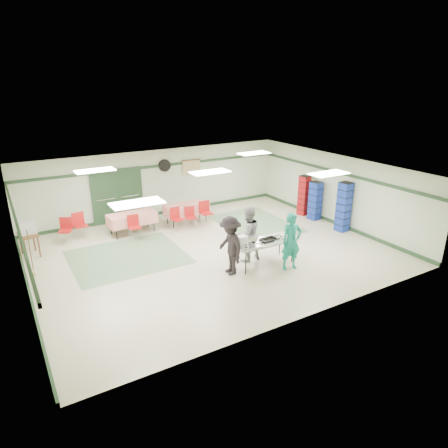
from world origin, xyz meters
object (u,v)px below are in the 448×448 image
printer_table (28,237)px  broom (30,251)px  chair_loose_b (66,228)px  serving_table (264,242)px  volunteer_teal (291,242)px  chair_d (134,224)px  dining_table_b (132,218)px  volunteer_grey (248,234)px  chair_b (176,217)px  crate_stack_blue_b (315,201)px  dining_table_a (187,209)px  chair_a (190,215)px  crate_stack_blue_a (344,207)px  chair_loose_a (79,223)px  volunteer_dark (230,246)px  office_printer (26,227)px  chair_c (205,210)px  crate_stack_red (304,195)px

printer_table → broom: (-0.08, -1.47, 0.10)m
chair_loose_b → serving_table: bearing=-20.2°
volunteer_teal → chair_d: (-3.26, 4.67, -0.34)m
dining_table_b → chair_d: size_ratio=2.03×
volunteer_teal → printer_table: (-6.62, 4.95, -0.25)m
volunteer_grey → chair_b: 3.65m
volunteer_teal → crate_stack_blue_b: (3.68, 2.99, -0.09)m
dining_table_a → crate_stack_blue_b: bearing=-26.3°
chair_a → chair_b: chair_b is taller
volunteer_teal → volunteer_grey: size_ratio=0.99×
chair_a → chair_d: bearing=-168.5°
crate_stack_blue_a → broom: size_ratio=1.33×
chair_b → volunteer_grey: bearing=-82.9°
printer_table → chair_loose_a: bearing=16.7°
dining_table_b → chair_a: 2.16m
volunteer_teal → broom: size_ratio=1.24×
broom → volunteer_teal: bearing=-34.3°
volunteer_grey → dining_table_b: bearing=-64.7°
chair_loose_b → crate_stack_blue_b: 9.43m
volunteer_grey → crate_stack_blue_a: 4.48m
serving_table → chair_a: bearing=98.4°
printer_table → crate_stack_blue_a: bearing=-25.9°
serving_table → chair_loose_b: 6.90m
chair_b → chair_d: (-1.63, -0.00, -0.01)m
crate_stack_blue_a → printer_table: (-10.30, 3.46, -0.31)m
volunteer_teal → printer_table: size_ratio=2.09×
serving_table → printer_table: 7.47m
dining_table_a → chair_d: bearing=-166.6°
serving_table → chair_a: (-0.54, 4.02, -0.21)m
volunteer_dark → office_printer: size_ratio=3.36×
chair_c → office_printer: 6.25m
volunteer_teal → chair_a: size_ratio=2.10×
chair_a → office_printer: bearing=-172.0°
dining_table_a → chair_loose_a: chair_loose_a is taller
volunteer_grey → chair_loose_a: (-4.11, 4.59, -0.31)m
crate_stack_blue_a → broom: bearing=169.1°
crate_stack_blue_b → chair_c: bearing=157.5°
serving_table → chair_d: (-2.74, 4.02, -0.19)m
volunteer_dark → crate_stack_red: (5.40, 3.04, -0.05)m
chair_loose_b → printer_table: bearing=-130.8°
dining_table_b → crate_stack_blue_b: 7.18m
chair_loose_a → crate_stack_blue_b: (8.58, -2.73, 0.21)m
dining_table_b → crate_stack_blue_b: size_ratio=1.13×
volunteer_dark → crate_stack_blue_b: volunteer_dark is taller
chair_loose_a → crate_stack_red: (8.58, -2.04, 0.26)m
chair_a → chair_c: 0.66m
dining_table_b → chair_loose_a: size_ratio=1.91×
chair_a → crate_stack_blue_a: bearing=-22.1°
dining_table_a → chair_loose_a: 3.99m
chair_d → crate_stack_blue_a: 7.64m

